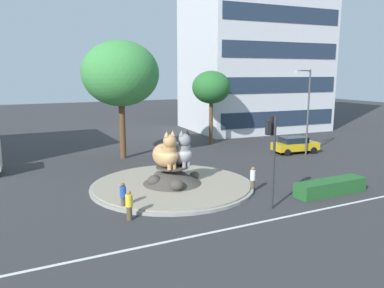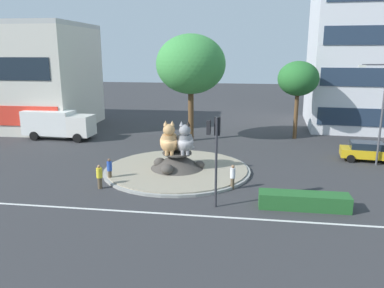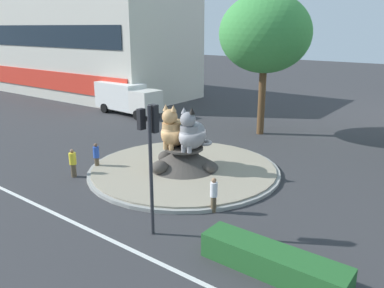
{
  "view_description": "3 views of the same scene",
  "coord_description": "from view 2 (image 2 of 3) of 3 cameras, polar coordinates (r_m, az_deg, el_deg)",
  "views": [
    {
      "loc": [
        -9.62,
        -22.56,
        7.53
      ],
      "look_at": [
        1.06,
        -0.85,
        3.0
      ],
      "focal_mm": 35.38,
      "sensor_mm": 36.0,
      "label": 1
    },
    {
      "loc": [
        5.07,
        -26.74,
        8.74
      ],
      "look_at": [
        0.98,
        0.92,
        1.9
      ],
      "focal_mm": 35.64,
      "sensor_mm": 36.0,
      "label": 2
    },
    {
      "loc": [
        13.17,
        -16.43,
        7.97
      ],
      "look_at": [
        0.98,
        -0.54,
        1.95
      ],
      "focal_mm": 36.55,
      "sensor_mm": 36.0,
      "label": 3
    }
  ],
  "objects": [
    {
      "name": "roundabout_island",
      "position": [
        28.45,
        -2.26,
        -3.26
      ],
      "size": [
        10.88,
        10.88,
        1.46
      ],
      "color": "gray",
      "rests_on": "ground"
    },
    {
      "name": "parked_car_right",
      "position": [
        34.11,
        24.86,
        -0.98
      ],
      "size": [
        4.54,
        2.43,
        1.57
      ],
      "rotation": [
        0.0,
        0.0,
        -0.12
      ],
      "color": "gold",
      "rests_on": "ground"
    },
    {
      "name": "streetlight_arm",
      "position": [
        32.3,
        26.29,
        4.89
      ],
      "size": [
        2.31,
        0.8,
        7.86
      ],
      "rotation": [
        0.0,
        0.0,
        3.44
      ],
      "color": "#4C4C51",
      "rests_on": "ground"
    },
    {
      "name": "delivery_box_truck",
      "position": [
        40.99,
        -19.45,
        2.91
      ],
      "size": [
        7.23,
        2.89,
        2.88
      ],
      "rotation": [
        0.0,
        0.0,
        -0.05
      ],
      "color": "silver",
      "rests_on": "ground"
    },
    {
      "name": "lane_centreline",
      "position": [
        21.59,
        -6.01,
        -10.2
      ],
      "size": [
        112.0,
        0.2,
        0.01
      ],
      "primitive_type": "cube",
      "color": "silver",
      "rests_on": "ground"
    },
    {
      "name": "pedestrian_white_shirt",
      "position": [
        24.82,
        6.1,
        -4.82
      ],
      "size": [
        0.33,
        0.33,
        1.63
      ],
      "rotation": [
        0.0,
        0.0,
        6.1
      ],
      "color": "brown",
      "rests_on": "ground"
    },
    {
      "name": "broadleaf_tree_behind_island",
      "position": [
        37.24,
        -0.18,
        11.82
      ],
      "size": [
        6.68,
        6.68,
        10.35
      ],
      "color": "brown",
      "rests_on": "ground"
    },
    {
      "name": "clipped_hedge_strip",
      "position": [
        22.78,
        16.38,
        -8.18
      ],
      "size": [
        5.05,
        1.2,
        0.9
      ],
      "primitive_type": "cube",
      "color": "#235B28",
      "rests_on": "ground"
    },
    {
      "name": "second_tree_near_tower",
      "position": [
        39.7,
        15.61,
        9.35
      ],
      "size": [
        4.03,
        4.03,
        7.8
      ],
      "color": "brown",
      "rests_on": "ground"
    },
    {
      "name": "traffic_light_mast",
      "position": [
        21.2,
        3.5,
        0.31
      ],
      "size": [
        0.74,
        0.5,
        5.23
      ],
      "rotation": [
        0.0,
        0.0,
        1.49
      ],
      "color": "#2D2D33",
      "rests_on": "ground"
    },
    {
      "name": "pedestrian_yellow_shirt",
      "position": [
        25.51,
        -13.68,
        -4.71
      ],
      "size": [
        0.39,
        0.39,
        1.6
      ],
      "rotation": [
        0.0,
        0.0,
        2.69
      ],
      "color": "brown",
      "rests_on": "ground"
    },
    {
      "name": "ground_plane",
      "position": [
        28.59,
        -2.22,
        -4.06
      ],
      "size": [
        160.0,
        160.0,
        0.0
      ],
      "primitive_type": "plane",
      "color": "#333335"
    },
    {
      "name": "cat_statue_grey",
      "position": [
        27.82,
        -1.09,
        0.47
      ],
      "size": [
        1.75,
        2.69,
        2.44
      ],
      "rotation": [
        0.0,
        0.0,
        -1.36
      ],
      "color": "gray",
      "rests_on": "roundabout_island"
    },
    {
      "name": "pedestrian_blue_shirt",
      "position": [
        26.81,
        -12.23,
        -3.71
      ],
      "size": [
        0.35,
        0.35,
        1.6
      ],
      "rotation": [
        0.0,
        0.0,
        2.9
      ],
      "color": "brown",
      "rests_on": "ground"
    },
    {
      "name": "cat_statue_calico",
      "position": [
        27.84,
        -3.41,
        0.5
      ],
      "size": [
        1.77,
        2.71,
        2.49
      ],
      "rotation": [
        0.0,
        0.0,
        -1.37
      ],
      "color": "tan",
      "rests_on": "roundabout_island"
    }
  ]
}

